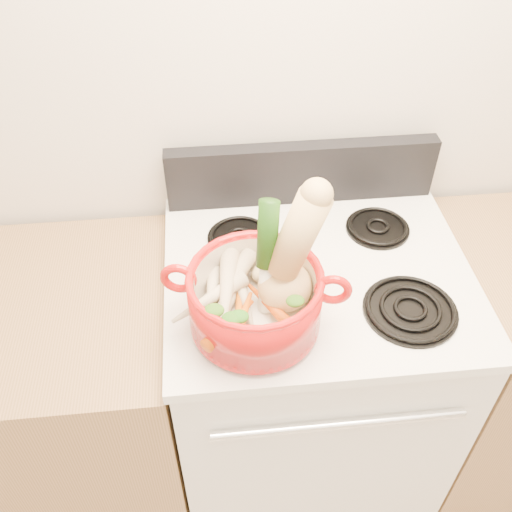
{
  "coord_description": "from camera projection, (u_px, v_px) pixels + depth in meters",
  "views": [
    {
      "loc": [
        -0.26,
        0.39,
        1.97
      ],
      "look_at": [
        -0.18,
        1.21,
        1.19
      ],
      "focal_mm": 40.0,
      "sensor_mm": 36.0,
      "label": 1
    }
  ],
  "objects": [
    {
      "name": "parsnip_1",
      "position": [
        212.0,
        294.0,
        1.29
      ],
      "size": [
        0.07,
        0.2,
        0.06
      ],
      "primitive_type": "cone",
      "rotation": [
        1.66,
        0.0,
        -0.15
      ],
      "color": "beige",
      "rests_on": "dutch_oven"
    },
    {
      "name": "wall_back",
      "position": [
        304.0,
        78.0,
        1.46
      ],
      "size": [
        3.5,
        0.02,
        2.6
      ],
      "primitive_type": "cube",
      "color": "silver",
      "rests_on": "floor"
    },
    {
      "name": "parsnip_4",
      "position": [
        231.0,
        287.0,
        1.27
      ],
      "size": [
        0.14,
        0.21,
        0.06
      ],
      "primitive_type": "cone",
      "rotation": [
        1.66,
        0.0,
        -0.51
      ],
      "color": "beige",
      "rests_on": "dutch_oven"
    },
    {
      "name": "parsnip_2",
      "position": [
        243.0,
        291.0,
        1.29
      ],
      "size": [
        0.07,
        0.19,
        0.06
      ],
      "primitive_type": "cone",
      "rotation": [
        1.66,
        0.0,
        0.14
      ],
      "color": "beige",
      "rests_on": "dutch_oven"
    },
    {
      "name": "carrot_3",
      "position": [
        242.0,
        318.0,
        1.23
      ],
      "size": [
        0.08,
        0.15,
        0.04
      ],
      "primitive_type": "cone",
      "rotation": [
        1.66,
        0.0,
        -0.36
      ],
      "color": "#D9580A",
      "rests_on": "dutch_oven"
    },
    {
      "name": "burner_back_right",
      "position": [
        378.0,
        227.0,
        1.56
      ],
      "size": [
        0.17,
        0.17,
        0.02
      ],
      "primitive_type": "cylinder",
      "color": "black",
      "rests_on": "cooktop"
    },
    {
      "name": "carrot_0",
      "position": [
        239.0,
        318.0,
        1.25
      ],
      "size": [
        0.04,
        0.16,
        0.05
      ],
      "primitive_type": "cone",
      "rotation": [
        1.66,
        0.0,
        -0.07
      ],
      "color": "#D1650A",
      "rests_on": "dutch_oven"
    },
    {
      "name": "carrot_2",
      "position": [
        270.0,
        306.0,
        1.26
      ],
      "size": [
        0.11,
        0.15,
        0.04
      ],
      "primitive_type": "cone",
      "rotation": [
        1.66,
        0.0,
        0.57
      ],
      "color": "#DA5C0A",
      "rests_on": "dutch_oven"
    },
    {
      "name": "burner_front_left",
      "position": [
        250.0,
        322.0,
        1.32
      ],
      "size": [
        0.22,
        0.22,
        0.02
      ],
      "primitive_type": "cylinder",
      "color": "black",
      "rests_on": "cooktop"
    },
    {
      "name": "pot_handle_left",
      "position": [
        179.0,
        278.0,
        1.23
      ],
      "size": [
        0.08,
        0.04,
        0.08
      ],
      "primitive_type": "torus",
      "rotation": [
        1.57,
        0.0,
        -0.2
      ],
      "color": "#B5100F",
      "rests_on": "dutch_oven"
    },
    {
      "name": "oven_handle",
      "position": [
        340.0,
        424.0,
        1.32
      ],
      "size": [
        0.6,
        0.02,
        0.02
      ],
      "primitive_type": "cylinder",
      "rotation": [
        0.0,
        1.57,
        0.0
      ],
      "color": "silver",
      "rests_on": "stove_body"
    },
    {
      "name": "parsnip_0",
      "position": [
        230.0,
        299.0,
        1.29
      ],
      "size": [
        0.12,
        0.22,
        0.06
      ],
      "primitive_type": "cone",
      "rotation": [
        1.66,
        0.0,
        -0.38
      ],
      "color": "beige",
      "rests_on": "dutch_oven"
    },
    {
      "name": "dutch_oven",
      "position": [
        255.0,
        300.0,
        1.26
      ],
      "size": [
        0.35,
        0.35,
        0.15
      ],
      "primitive_type": "cylinder",
      "rotation": [
        0.0,
        0.0,
        -0.2
      ],
      "color": "#B5100F",
      "rests_on": "burner_front_left"
    },
    {
      "name": "parsnip_3",
      "position": [
        209.0,
        298.0,
        1.26
      ],
      "size": [
        0.19,
        0.13,
        0.06
      ],
      "primitive_type": "cone",
      "rotation": [
        1.66,
        0.0,
        -1.06
      ],
      "color": "beige",
      "rests_on": "dutch_oven"
    },
    {
      "name": "pot_handle_right",
      "position": [
        333.0,
        290.0,
        1.21
      ],
      "size": [
        0.08,
        0.04,
        0.08
      ],
      "primitive_type": "torus",
      "rotation": [
        1.57,
        0.0,
        -0.2
      ],
      "color": "#B5100F",
      "rests_on": "dutch_oven"
    },
    {
      "name": "ginger",
      "position": [
        268.0,
        272.0,
        1.35
      ],
      "size": [
        0.1,
        0.08,
        0.05
      ],
      "primitive_type": "ellipsoid",
      "rotation": [
        0.0,
        0.0,
        0.26
      ],
      "color": "#DAC286",
      "rests_on": "dutch_oven"
    },
    {
      "name": "squash",
      "position": [
        295.0,
        253.0,
        1.2
      ],
      "size": [
        0.22,
        0.14,
        0.33
      ],
      "primitive_type": null,
      "rotation": [
        0.0,
        0.31,
        0.03
      ],
      "color": "tan",
      "rests_on": "dutch_oven"
    },
    {
      "name": "carrot_1",
      "position": [
        230.0,
        324.0,
        1.22
      ],
      "size": [
        0.13,
        0.13,
        0.05
      ],
      "primitive_type": "cone",
      "rotation": [
        1.66,
        0.0,
        -0.78
      ],
      "color": "orange",
      "rests_on": "dutch_oven"
    },
    {
      "name": "leek",
      "position": [
        268.0,
        259.0,
        1.2
      ],
      "size": [
        0.07,
        0.11,
        0.29
      ],
      "primitive_type": "cylinder",
      "rotation": [
        -0.21,
        0.0,
        -0.28
      ],
      "color": "white",
      "rests_on": "dutch_oven"
    },
    {
      "name": "burner_front_right",
      "position": [
        410.0,
        309.0,
        1.34
      ],
      "size": [
        0.22,
        0.22,
        0.02
      ],
      "primitive_type": "cylinder",
      "color": "black",
      "rests_on": "cooktop"
    },
    {
      "name": "stove_body",
      "position": [
        307.0,
        381.0,
        1.79
      ],
      "size": [
        0.76,
        0.65,
        0.92
      ],
      "primitive_type": "cube",
      "color": "silver",
      "rests_on": "floor"
    },
    {
      "name": "control_backsplash",
      "position": [
        301.0,
        173.0,
        1.61
      ],
      "size": [
        0.76,
        0.05,
        0.18
      ],
      "primitive_type": "cube",
      "color": "black",
      "rests_on": "cooktop"
    },
    {
      "name": "burner_back_left",
      "position": [
        240.0,
        236.0,
        1.53
      ],
      "size": [
        0.17,
        0.17,
        0.02
      ],
      "primitive_type": "cylinder",
      "color": "black",
      "rests_on": "cooktop"
    },
    {
      "name": "cooktop",
      "position": [
        318.0,
        274.0,
        1.46
      ],
      "size": [
        0.78,
        0.67,
        0.03
      ],
      "primitive_type": "cube",
      "color": "white",
      "rests_on": "stove_body"
    },
    {
      "name": "parsnip_5",
      "position": [
        226.0,
        296.0,
        1.25
      ],
      "size": [
        0.08,
        0.25,
        0.07
      ],
      "primitive_type": "cone",
      "rotation": [
        1.66,
        0.0,
        -0.15
      ],
      "color": "beige",
      "rests_on": "dutch_oven"
    }
  ]
}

